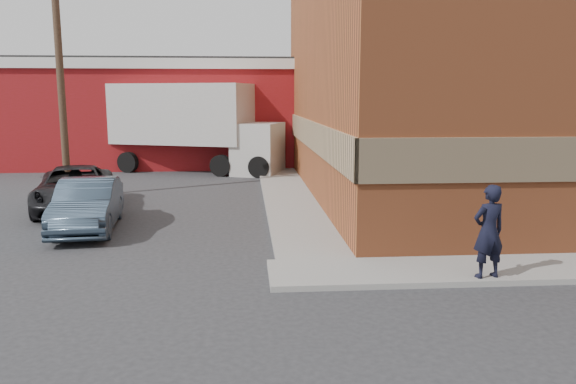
# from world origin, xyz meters

# --- Properties ---
(ground) EXTENTS (90.00, 90.00, 0.00)m
(ground) POSITION_xyz_m (0.00, 0.00, 0.00)
(ground) COLOR #28282B
(ground) RESTS_ON ground
(brick_building) EXTENTS (14.25, 18.25, 9.36)m
(brick_building) POSITION_xyz_m (8.50, 9.00, 4.68)
(brick_building) COLOR #A9522B
(brick_building) RESTS_ON ground
(sidewalk_west) EXTENTS (1.80, 18.00, 0.12)m
(sidewalk_west) POSITION_xyz_m (0.60, 9.00, 0.06)
(sidewalk_west) COLOR gray
(sidewalk_west) RESTS_ON ground
(warehouse) EXTENTS (16.30, 8.30, 5.60)m
(warehouse) POSITION_xyz_m (-6.00, 20.00, 2.81)
(warehouse) COLOR maroon
(warehouse) RESTS_ON ground
(utility_pole) EXTENTS (2.00, 0.26, 9.00)m
(utility_pole) POSITION_xyz_m (-7.50, 9.00, 4.75)
(utility_pole) COLOR #4F3927
(utility_pole) RESTS_ON ground
(man) EXTENTS (0.76, 0.58, 1.88)m
(man) POSITION_xyz_m (3.83, -1.55, 1.06)
(man) COLOR black
(man) RESTS_ON sidewalk_south
(sedan) EXTENTS (1.95, 4.44, 1.42)m
(sedan) POSITION_xyz_m (-5.34, 3.70, 0.71)
(sedan) COLOR #334456
(sedan) RESTS_ON ground
(suv_a) EXTENTS (3.39, 5.50, 1.42)m
(suv_a) POSITION_xyz_m (-6.51, 6.57, 0.71)
(suv_a) COLOR black
(suv_a) RESTS_ON ground
(box_truck) EXTENTS (9.03, 5.40, 4.28)m
(box_truck) POSITION_xyz_m (-3.22, 15.71, 2.47)
(box_truck) COLOR #BABAB6
(box_truck) RESTS_ON ground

